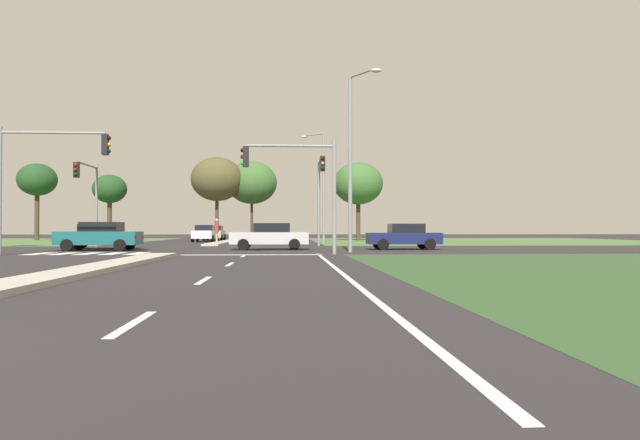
% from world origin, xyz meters
% --- Properties ---
extents(ground_plane, '(200.00, 200.00, 0.00)m').
position_xyz_m(ground_plane, '(0.00, 30.00, 0.00)').
color(ground_plane, '#282628').
extents(grass_verge_far_right, '(35.00, 35.00, 0.01)m').
position_xyz_m(grass_verge_far_right, '(25.50, 54.50, 0.00)').
color(grass_verge_far_right, '#476B38').
rests_on(grass_verge_far_right, ground).
extents(median_island_near, '(1.20, 22.00, 0.14)m').
position_xyz_m(median_island_near, '(0.00, 11.00, 0.07)').
color(median_island_near, '#ADA89E').
rests_on(median_island_near, ground).
extents(median_island_far, '(1.20, 36.00, 0.14)m').
position_xyz_m(median_island_far, '(0.00, 55.00, 0.07)').
color(median_island_far, '#ADA89E').
rests_on(median_island_far, ground).
extents(lane_dash_near, '(0.14, 2.00, 0.01)m').
position_xyz_m(lane_dash_near, '(3.50, 3.91, 0.01)').
color(lane_dash_near, silver).
rests_on(lane_dash_near, ground).
extents(lane_dash_second, '(0.14, 2.00, 0.01)m').
position_xyz_m(lane_dash_second, '(3.50, 9.91, 0.01)').
color(lane_dash_second, silver).
rests_on(lane_dash_second, ground).
extents(lane_dash_third, '(0.14, 2.00, 0.01)m').
position_xyz_m(lane_dash_third, '(3.50, 15.91, 0.01)').
color(lane_dash_third, silver).
rests_on(lane_dash_third, ground).
extents(lane_dash_fourth, '(0.14, 2.00, 0.01)m').
position_xyz_m(lane_dash_fourth, '(3.50, 21.91, 0.01)').
color(lane_dash_fourth, silver).
rests_on(lane_dash_fourth, ground).
extents(edge_line_right, '(0.14, 24.00, 0.01)m').
position_xyz_m(edge_line_right, '(6.85, 12.00, 0.01)').
color(edge_line_right, silver).
rests_on(edge_line_right, ground).
extents(stop_bar_near, '(6.40, 0.50, 0.01)m').
position_xyz_m(stop_bar_near, '(3.80, 23.00, 0.01)').
color(stop_bar_near, silver).
rests_on(stop_bar_near, ground).
extents(crosswalk_bar_near, '(0.70, 2.80, 0.01)m').
position_xyz_m(crosswalk_bar_near, '(-6.40, 24.80, 0.01)').
color(crosswalk_bar_near, silver).
rests_on(crosswalk_bar_near, ground).
extents(crosswalk_bar_second, '(0.70, 2.80, 0.01)m').
position_xyz_m(crosswalk_bar_second, '(-5.25, 24.80, 0.01)').
color(crosswalk_bar_second, silver).
rests_on(crosswalk_bar_second, ground).
extents(crosswalk_bar_third, '(0.70, 2.80, 0.01)m').
position_xyz_m(crosswalk_bar_third, '(-4.10, 24.80, 0.01)').
color(crosswalk_bar_third, silver).
rests_on(crosswalk_bar_third, ground).
extents(crosswalk_bar_fourth, '(0.70, 2.80, 0.01)m').
position_xyz_m(crosswalk_bar_fourth, '(-2.95, 24.80, 0.01)').
color(crosswalk_bar_fourth, silver).
rests_on(crosswalk_bar_fourth, ground).
extents(crosswalk_bar_fifth, '(0.70, 2.80, 0.01)m').
position_xyz_m(crosswalk_bar_fifth, '(-1.80, 24.80, 0.01)').
color(crosswalk_bar_fifth, silver).
rests_on(crosswalk_bar_fifth, ground).
extents(car_white_near, '(2.06, 4.62, 1.57)m').
position_xyz_m(car_white_near, '(-2.33, 51.20, 0.80)').
color(car_white_near, silver).
rests_on(car_white_near, ground).
extents(car_red_second, '(4.51, 2.00, 1.48)m').
position_xyz_m(car_red_second, '(-5.83, 32.00, 0.76)').
color(car_red_second, '#A31919').
rests_on(car_red_second, ground).
extents(car_beige_third, '(2.04, 4.41, 1.56)m').
position_xyz_m(car_beige_third, '(-2.24, 57.60, 0.80)').
color(car_beige_third, '#BCAD8E').
rests_on(car_beige_third, ground).
extents(car_navy_fourth, '(4.21, 2.03, 1.49)m').
position_xyz_m(car_navy_fourth, '(12.16, 29.54, 0.76)').
color(car_navy_fourth, '#161E47').
rests_on(car_navy_fourth, ground).
extents(car_teal_fifth, '(4.41, 2.09, 1.57)m').
position_xyz_m(car_teal_fifth, '(-4.93, 28.98, 0.80)').
color(car_teal_fifth, '#19565B').
rests_on(car_teal_fifth, ground).
extents(car_silver_sixth, '(4.51, 2.00, 1.52)m').
position_xyz_m(car_silver_sixth, '(4.41, 29.89, 0.78)').
color(car_silver_sixth, '#B7B7BC').
rests_on(car_silver_sixth, ground).
extents(traffic_signal_far_left, '(0.32, 4.12, 5.61)m').
position_xyz_m(traffic_signal_far_left, '(-7.60, 35.14, 3.83)').
color(traffic_signal_far_left, gray).
rests_on(traffic_signal_far_left, ground).
extents(traffic_signal_far_right, '(0.32, 4.75, 6.03)m').
position_xyz_m(traffic_signal_far_right, '(7.60, 34.95, 4.14)').
color(traffic_signal_far_right, gray).
rests_on(traffic_signal_far_right, ground).
extents(traffic_signal_near_right, '(4.47, 0.32, 5.31)m').
position_xyz_m(traffic_signal_near_right, '(5.96, 23.40, 3.66)').
color(traffic_signal_near_right, gray).
rests_on(traffic_signal_near_right, ground).
extents(traffic_signal_near_left, '(5.03, 0.32, 5.82)m').
position_xyz_m(traffic_signal_near_left, '(-5.81, 23.40, 4.02)').
color(traffic_signal_near_left, gray).
rests_on(traffic_signal_near_left, ground).
extents(street_lamp_second, '(1.45, 1.95, 9.00)m').
position_xyz_m(street_lamp_second, '(8.70, 25.44, 5.04)').
color(street_lamp_second, gray).
rests_on(street_lamp_second, ground).
extents(street_lamp_third, '(2.00, 1.43, 9.66)m').
position_xyz_m(street_lamp_third, '(8.44, 46.81, 5.38)').
color(street_lamp_third, gray).
rests_on(street_lamp_third, ground).
extents(pedestrian_at_median, '(0.34, 0.34, 1.87)m').
position_xyz_m(pedestrian_at_median, '(-0.17, 42.45, 1.28)').
color(pedestrian_at_median, '#9E8966').
rests_on(pedestrian_at_median, median_island_far).
extents(treeline_near, '(4.07, 4.07, 8.24)m').
position_xyz_m(treeline_near, '(-21.37, 59.69, 6.43)').
color(treeline_near, '#423323').
rests_on(treeline_near, ground).
extents(treeline_second, '(3.37, 3.37, 6.68)m').
position_xyz_m(treeline_second, '(-12.48, 55.56, 5.17)').
color(treeline_second, '#423323').
rests_on(treeline_second, ground).
extents(treeline_third, '(5.38, 5.38, 8.69)m').
position_xyz_m(treeline_third, '(-1.91, 56.84, 6.38)').
color(treeline_third, '#423323').
rests_on(treeline_third, ground).
extents(treeline_fourth, '(5.39, 5.39, 8.47)m').
position_xyz_m(treeline_fourth, '(1.61, 58.38, 6.17)').
color(treeline_fourth, '#423323').
rests_on(treeline_fourth, ground).
extents(treeline_fifth, '(5.13, 5.13, 8.10)m').
position_xyz_m(treeline_fifth, '(12.74, 55.67, 5.90)').
color(treeline_fifth, '#423323').
rests_on(treeline_fifth, ground).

